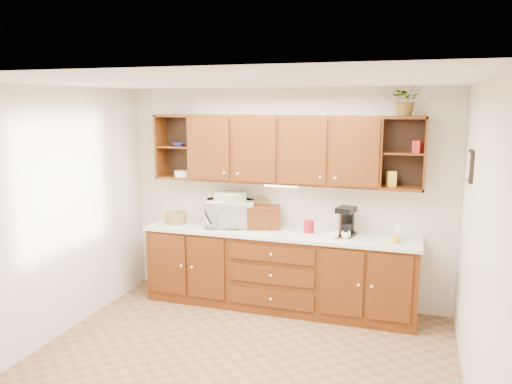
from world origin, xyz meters
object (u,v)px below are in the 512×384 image
Objects in this scene: bread_box at (264,217)px; coffee_maker at (346,222)px; microwave at (230,213)px; potted_plant at (406,99)px.

coffee_maker is at bearing -16.52° from bread_box.
bread_box is at bearing -12.46° from microwave.
bread_box is at bearing -179.56° from potted_plant.
microwave is at bearing -165.70° from coffee_maker.
bread_box is at bearing -167.45° from coffee_maker.
potted_plant is at bearing 18.48° from coffee_maker.
bread_box is 2.10m from potted_plant.
coffee_maker reaches higher than bread_box.
coffee_maker is 1.49m from potted_plant.
coffee_maker is at bearing -16.54° from microwave.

